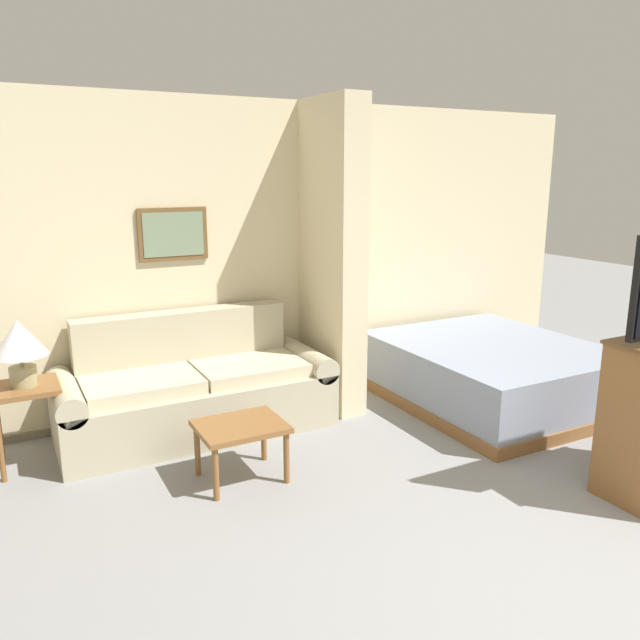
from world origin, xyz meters
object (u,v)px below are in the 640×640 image
object	(u,v)px
couch	(195,391)
table_lamp	(19,343)
coffee_table	(241,432)
bed	(490,371)

from	to	relation	value
couch	table_lamp	xyz separation A→B (m)	(-1.20, -0.07, 0.57)
couch	coffee_table	size ratio (longest dim) A/B	3.74
table_lamp	bed	world-z (taller)	table_lamp
couch	bed	size ratio (longest dim) A/B	1.09
couch	coffee_table	world-z (taller)	couch
bed	coffee_table	bearing A→B (deg)	-171.87
table_lamp	couch	bearing A→B (deg)	3.11
couch	table_lamp	size ratio (longest dim) A/B	4.59
couch	bed	bearing A→B (deg)	-13.21
coffee_table	table_lamp	xyz separation A→B (m)	(-1.22, 0.88, 0.55)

